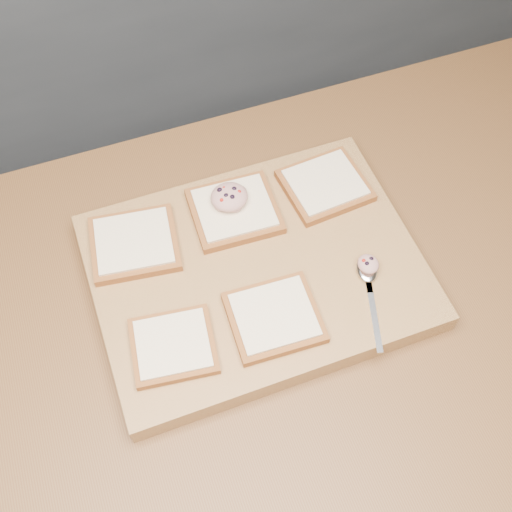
{
  "coord_description": "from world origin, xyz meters",
  "views": [
    {
      "loc": [
        -0.18,
        -0.39,
        1.74
      ],
      "look_at": [
        -0.01,
        0.06,
        0.96
      ],
      "focal_mm": 45.0,
      "sensor_mm": 36.0,
      "label": 1
    }
  ],
  "objects_px": {
    "cutting_board": "(256,271)",
    "bread_far_center": "(234,210)",
    "tuna_salad_dollop": "(229,197)",
    "spoon": "(368,276)"
  },
  "relations": [
    {
      "from": "cutting_board",
      "to": "bread_far_center",
      "type": "height_order",
      "value": "bread_far_center"
    },
    {
      "from": "bread_far_center",
      "to": "tuna_salad_dollop",
      "type": "bearing_deg",
      "value": 109.81
    },
    {
      "from": "tuna_salad_dollop",
      "to": "spoon",
      "type": "bearing_deg",
      "value": -51.44
    },
    {
      "from": "cutting_board",
      "to": "bread_far_center",
      "type": "distance_m",
      "value": 0.1
    },
    {
      "from": "cutting_board",
      "to": "spoon",
      "type": "xyz_separation_m",
      "value": [
        0.14,
        -0.08,
        0.02
      ]
    },
    {
      "from": "tuna_salad_dollop",
      "to": "spoon",
      "type": "relative_size",
      "value": 0.38
    },
    {
      "from": "cutting_board",
      "to": "tuna_salad_dollop",
      "type": "relative_size",
      "value": 8.31
    },
    {
      "from": "spoon",
      "to": "bread_far_center",
      "type": "bearing_deg",
      "value": 129.52
    },
    {
      "from": "bread_far_center",
      "to": "tuna_salad_dollop",
      "type": "relative_size",
      "value": 2.36
    },
    {
      "from": "cutting_board",
      "to": "bread_far_center",
      "type": "bearing_deg",
      "value": 89.45
    }
  ]
}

